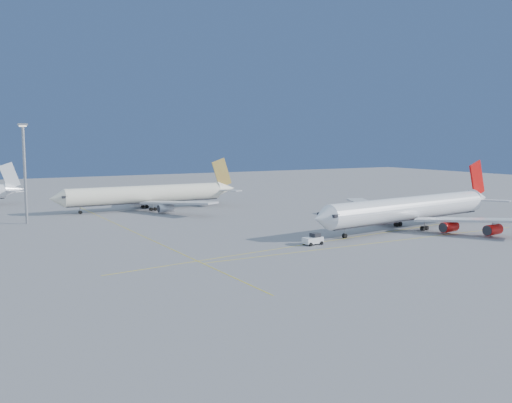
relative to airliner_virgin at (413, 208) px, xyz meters
The scene contains 6 objects.
ground 27.03m from the airliner_virgin, behind, with size 500.00×500.00×0.00m, color slate.
taxiway_lines 42.33m from the airliner_virgin, 168.40° to the left, with size 118.86×140.00×0.02m.
airliner_virgin is the anchor object (origin of this frame).
airliner_etihad 87.12m from the airliner_virgin, 122.81° to the left, with size 64.56×59.82×16.89m.
pushback_tug 37.55m from the airliner_virgin, behind, with size 4.75×3.17×2.56m.
light_mast 106.55m from the airliner_virgin, 146.19° to the left, with size 2.41×2.41×27.84m.
Camera 1 is at (-83.98, -111.80, 23.66)m, focal length 40.00 mm.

